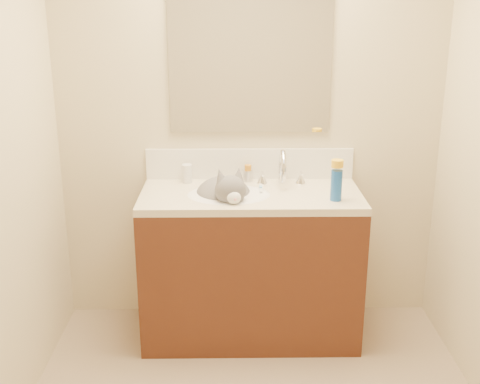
{
  "coord_description": "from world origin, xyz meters",
  "views": [
    {
      "loc": [
        -0.1,
        -2.13,
        1.87
      ],
      "look_at": [
        -0.06,
        0.92,
        0.88
      ],
      "focal_mm": 45.0,
      "sensor_mm": 36.0,
      "label": 1
    }
  ],
  "objects_px": {
    "faucet": "(282,170)",
    "basin": "(229,207)",
    "amber_bottle": "(248,173)",
    "silver_jar": "(248,176)",
    "pill_bottle": "(187,174)",
    "cat": "(225,197)",
    "spray_can": "(336,185)",
    "vanity_cabinet": "(250,268)"
  },
  "relations": [
    {
      "from": "amber_bottle",
      "to": "spray_can",
      "type": "bearing_deg",
      "value": -37.57
    },
    {
      "from": "vanity_cabinet",
      "to": "faucet",
      "type": "relative_size",
      "value": 4.29
    },
    {
      "from": "silver_jar",
      "to": "spray_can",
      "type": "distance_m",
      "value": 0.57
    },
    {
      "from": "cat",
      "to": "spray_can",
      "type": "bearing_deg",
      "value": -27.48
    },
    {
      "from": "basin",
      "to": "pill_bottle",
      "type": "height_order",
      "value": "pill_bottle"
    },
    {
      "from": "pill_bottle",
      "to": "silver_jar",
      "type": "height_order",
      "value": "pill_bottle"
    },
    {
      "from": "cat",
      "to": "spray_can",
      "type": "distance_m",
      "value": 0.6
    },
    {
      "from": "cat",
      "to": "spray_can",
      "type": "relative_size",
      "value": 2.89
    },
    {
      "from": "silver_jar",
      "to": "basin",
      "type": "bearing_deg",
      "value": -113.91
    },
    {
      "from": "faucet",
      "to": "cat",
      "type": "bearing_deg",
      "value": -156.65
    },
    {
      "from": "pill_bottle",
      "to": "spray_can",
      "type": "height_order",
      "value": "spray_can"
    },
    {
      "from": "cat",
      "to": "spray_can",
      "type": "height_order",
      "value": "cat"
    },
    {
      "from": "faucet",
      "to": "spray_can",
      "type": "bearing_deg",
      "value": -46.12
    },
    {
      "from": "faucet",
      "to": "basin",
      "type": "bearing_deg",
      "value": -150.88
    },
    {
      "from": "spray_can",
      "to": "basin",
      "type": "bearing_deg",
      "value": 169.54
    },
    {
      "from": "silver_jar",
      "to": "vanity_cabinet",
      "type": "bearing_deg",
      "value": -86.5
    },
    {
      "from": "spray_can",
      "to": "pill_bottle",
      "type": "bearing_deg",
      "value": 157.68
    },
    {
      "from": "cat",
      "to": "amber_bottle",
      "type": "xyz_separation_m",
      "value": [
        0.13,
        0.21,
        0.07
      ]
    },
    {
      "from": "faucet",
      "to": "pill_bottle",
      "type": "xyz_separation_m",
      "value": [
        -0.54,
        0.06,
        -0.03
      ]
    },
    {
      "from": "vanity_cabinet",
      "to": "basin",
      "type": "xyz_separation_m",
      "value": [
        -0.12,
        -0.03,
        0.38
      ]
    },
    {
      "from": "vanity_cabinet",
      "to": "cat",
      "type": "relative_size",
      "value": 2.56
    },
    {
      "from": "vanity_cabinet",
      "to": "basin",
      "type": "height_order",
      "value": "basin"
    },
    {
      "from": "faucet",
      "to": "amber_bottle",
      "type": "height_order",
      "value": "faucet"
    },
    {
      "from": "basin",
      "to": "amber_bottle",
      "type": "xyz_separation_m",
      "value": [
        0.11,
        0.24,
        0.12
      ]
    },
    {
      "from": "silver_jar",
      "to": "spray_can",
      "type": "bearing_deg",
      "value": -37.28
    },
    {
      "from": "basin",
      "to": "pill_bottle",
      "type": "relative_size",
      "value": 4.25
    },
    {
      "from": "basin",
      "to": "amber_bottle",
      "type": "distance_m",
      "value": 0.29
    },
    {
      "from": "vanity_cabinet",
      "to": "amber_bottle",
      "type": "relative_size",
      "value": 12.3
    },
    {
      "from": "vanity_cabinet",
      "to": "cat",
      "type": "bearing_deg",
      "value": -179.4
    },
    {
      "from": "pill_bottle",
      "to": "amber_bottle",
      "type": "xyz_separation_m",
      "value": [
        0.35,
        0.02,
        -0.0
      ]
    },
    {
      "from": "pill_bottle",
      "to": "spray_can",
      "type": "xyz_separation_m",
      "value": [
        0.8,
        -0.33,
        0.03
      ]
    },
    {
      "from": "pill_bottle",
      "to": "cat",
      "type": "bearing_deg",
      "value": -41.88
    },
    {
      "from": "faucet",
      "to": "silver_jar",
      "type": "height_order",
      "value": "faucet"
    },
    {
      "from": "basin",
      "to": "silver_jar",
      "type": "bearing_deg",
      "value": 66.09
    },
    {
      "from": "basin",
      "to": "spray_can",
      "type": "bearing_deg",
      "value": -10.46
    },
    {
      "from": "cat",
      "to": "silver_jar",
      "type": "height_order",
      "value": "cat"
    },
    {
      "from": "spray_can",
      "to": "cat",
      "type": "bearing_deg",
      "value": 167.2
    },
    {
      "from": "faucet",
      "to": "spray_can",
      "type": "xyz_separation_m",
      "value": [
        0.26,
        -0.27,
        -0.0
      ]
    },
    {
      "from": "vanity_cabinet",
      "to": "pill_bottle",
      "type": "distance_m",
      "value": 0.65
    },
    {
      "from": "pill_bottle",
      "to": "silver_jar",
      "type": "relative_size",
      "value": 1.62
    },
    {
      "from": "pill_bottle",
      "to": "spray_can",
      "type": "bearing_deg",
      "value": -22.32
    },
    {
      "from": "cat",
      "to": "pill_bottle",
      "type": "relative_size",
      "value": 4.43
    }
  ]
}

